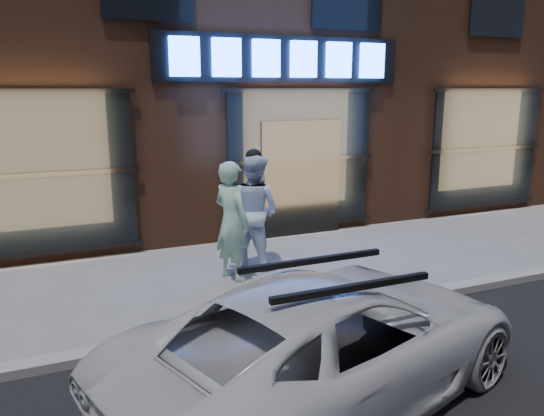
{
  "coord_description": "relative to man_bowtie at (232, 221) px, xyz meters",
  "views": [
    {
      "loc": [
        -4.83,
        -5.89,
        3.05
      ],
      "look_at": [
        -1.65,
        1.6,
        1.2
      ],
      "focal_mm": 35.0,
      "sensor_mm": 36.0,
      "label": 1
    }
  ],
  "objects": [
    {
      "name": "storefront_building",
      "position": [
        2.21,
        6.07,
        4.18
      ],
      "size": [
        30.2,
        8.28,
        10.3
      ],
      "color": "#54301E",
      "rests_on": "ground"
    },
    {
      "name": "man_bowtie",
      "position": [
        0.0,
        0.0,
        0.0
      ],
      "size": [
        0.71,
        0.83,
        1.94
      ],
      "primitive_type": "imported",
      "rotation": [
        0.0,
        0.0,
        1.98
      ],
      "color": "#A9DFC2",
      "rests_on": "ground"
    },
    {
      "name": "curb",
      "position": [
        2.21,
        -1.92,
        -0.91
      ],
      "size": [
        60.0,
        0.25,
        0.12
      ],
      "primitive_type": "cube",
      "color": "gray",
      "rests_on": "ground"
    },
    {
      "name": "man_cap",
      "position": [
        0.57,
        0.49,
        0.01
      ],
      "size": [
        1.14,
        1.2,
        1.96
      ],
      "primitive_type": "imported",
      "rotation": [
        0.0,
        0.0,
        2.15
      ],
      "color": "white",
      "rests_on": "ground"
    },
    {
      "name": "white_suv",
      "position": [
        -0.23,
        -3.63,
        -0.33
      ],
      "size": [
        5.04,
        3.51,
        1.28
      ],
      "primitive_type": "imported",
      "rotation": [
        0.0,
        0.0,
        1.91
      ],
      "color": "silver",
      "rests_on": "ground"
    },
    {
      "name": "ground",
      "position": [
        2.21,
        -1.92,
        -0.97
      ],
      "size": [
        90.0,
        90.0,
        0.0
      ],
      "primitive_type": "plane",
      "color": "slate",
      "rests_on": "ground"
    }
  ]
}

